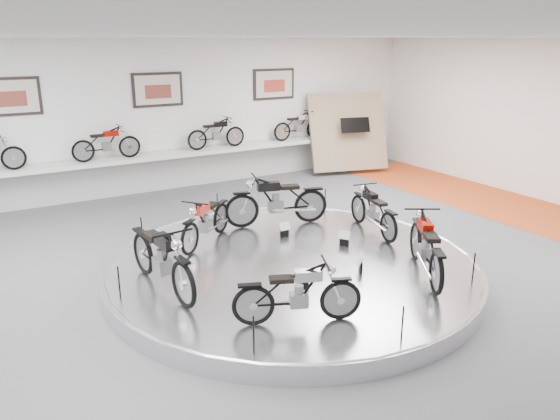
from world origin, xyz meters
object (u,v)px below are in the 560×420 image
bike_b (277,200)px  shelf (165,156)px  display_platform (293,269)px  bike_e (297,293)px  bike_f (426,246)px  bike_a (373,210)px  bike_d (161,257)px  bike_c (206,220)px

bike_b → shelf: bearing=-64.4°
display_platform → bike_e: (-1.08, -1.85, 0.59)m
bike_e → bike_f: bearing=28.3°
bike_e → bike_a: bearing=58.2°
bike_b → bike_f: size_ratio=1.06×
display_platform → bike_d: bike_d is taller
bike_a → bike_d: 4.45m
bike_d → bike_f: size_ratio=1.06×
bike_b → bike_c: size_ratio=1.17×
display_platform → bike_e: bearing=-120.3°
shelf → bike_f: bearing=-79.2°
shelf → bike_f: 8.14m
display_platform → shelf: shelf is taller
shelf → bike_b: bike_b is taller
display_platform → bike_d: size_ratio=3.52×
display_platform → bike_c: size_ratio=4.12×
bike_c → bike_f: 3.99m
shelf → display_platform: bearing=-90.0°
bike_a → bike_f: 2.12m
bike_d → shelf: bearing=154.6°
bike_a → bike_e: bearing=136.6°
bike_c → bike_d: (-1.36, -1.49, 0.08)m
display_platform → bike_c: (-0.94, 1.55, 0.61)m
bike_b → bike_f: 3.47m
display_platform → bike_e: 2.22m
bike_b → bike_f: bearing=119.9°
bike_f → bike_e: bearing=126.9°
display_platform → bike_f: bike_f is taller
bike_c → bike_d: size_ratio=0.86×
display_platform → bike_a: size_ratio=4.15×
bike_a → bike_e: 3.94m
shelf → bike_c: (-0.94, -4.85, -0.24)m
bike_a → bike_f: bearing=174.4°
bike_b → bike_f: (0.80, -3.38, -0.03)m
bike_a → bike_b: 1.95m
display_platform → bike_f: bearing=-46.4°
shelf → bike_a: bearing=-70.3°
bike_a → bike_d: (-4.43, -0.37, 0.08)m
display_platform → bike_d: (-2.30, 0.06, 0.68)m
bike_b → bike_d: bearing=46.3°
bike_a → bike_b: bearing=57.5°
bike_b → bike_c: 1.68m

